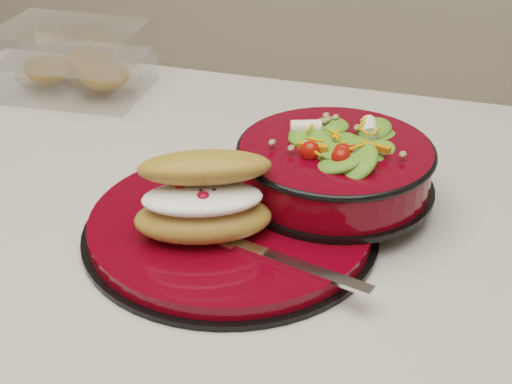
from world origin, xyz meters
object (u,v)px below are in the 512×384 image
(salad_bowl, at_px, (335,160))
(croissant, at_px, (205,197))
(fork, at_px, (274,257))
(pastry_box, at_px, (75,61))
(dinner_plate, at_px, (231,225))

(salad_bowl, distance_m, croissant, 0.15)
(fork, relative_size, pastry_box, 0.86)
(fork, distance_m, pastry_box, 0.52)
(croissant, relative_size, fork, 0.83)
(dinner_plate, bearing_deg, pastry_box, 139.33)
(croissant, distance_m, pastry_box, 0.45)
(fork, height_order, pastry_box, pastry_box)
(salad_bowl, distance_m, pastry_box, 0.46)
(dinner_plate, height_order, fork, fork)
(salad_bowl, bearing_deg, fork, -100.15)
(dinner_plate, relative_size, pastry_box, 1.43)
(pastry_box, bearing_deg, dinner_plate, -44.96)
(croissant, height_order, pastry_box, croissant)
(croissant, bearing_deg, dinner_plate, 41.66)
(salad_bowl, relative_size, pastry_box, 1.02)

